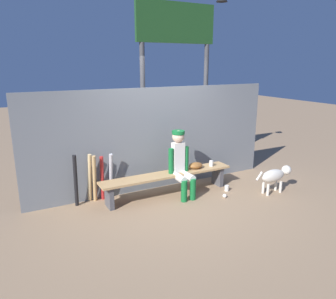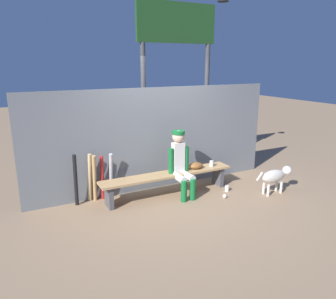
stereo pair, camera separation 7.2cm
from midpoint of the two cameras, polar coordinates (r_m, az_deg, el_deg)
ground_plane at (r=6.06m, az=0.35°, el=-8.02°), size 30.00×30.00×0.00m
chainlink_fence at (r=6.16m, az=-1.63°, el=1.85°), size 4.94×0.03×1.94m
dugout_bench at (r=5.94m, az=0.35°, el=-5.03°), size 2.54×0.36×0.43m
player_seated at (r=5.85m, az=2.64°, el=-2.20°), size 0.41×0.55×1.20m
baseball_glove at (r=6.18m, az=5.28°, el=-2.84°), size 0.28×0.20×0.12m
bat_aluminum_silver at (r=5.88m, az=-9.63°, el=-4.55°), size 0.09×0.21×0.85m
bat_aluminum_red at (r=5.85m, az=-11.13°, el=-4.92°), size 0.09×0.14×0.81m
bat_wood_tan at (r=5.77m, az=-12.44°, el=-5.00°), size 0.09×0.22×0.87m
bat_wood_natural at (r=5.80m, az=-13.27°, el=-4.85°), size 0.09×0.20×0.89m
bat_aluminum_black at (r=5.67m, az=-15.59°, el=-5.28°), size 0.07×0.16×0.92m
baseball at (r=6.02m, az=10.28°, el=-8.08°), size 0.07×0.07×0.07m
cup_on_ground at (r=6.33m, az=10.66°, el=-6.74°), size 0.08×0.08×0.11m
cup_on_bench at (r=6.35m, az=8.00°, el=-2.46°), size 0.08×0.08×0.11m
scoreboard at (r=6.91m, az=2.36°, el=17.04°), size 2.02×0.27×3.77m
dog at (r=6.38m, az=18.73°, el=-4.44°), size 0.84×0.20×0.49m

